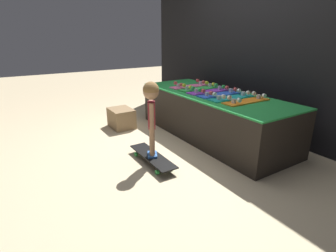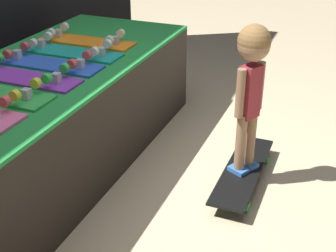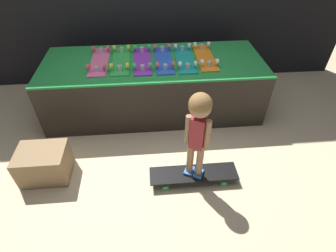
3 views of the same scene
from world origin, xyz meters
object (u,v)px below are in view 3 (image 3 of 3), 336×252
Objects in this scene: skateboard_green_on_rack at (121,60)px; skateboard_on_floor at (193,174)px; skateboard_blue_on_rack at (164,59)px; skateboard_pink_on_rack at (99,61)px; storage_box at (44,164)px; skateboard_purple_on_rack at (142,60)px; skateboard_orange_on_rack at (205,56)px; skateboard_teal_on_rack at (185,58)px; child at (199,122)px.

skateboard_on_floor is (0.64, -1.16, -0.57)m from skateboard_green_on_rack.
skateboard_pink_on_rack is at bearing 178.72° from skateboard_blue_on_rack.
skateboard_pink_on_rack is at bearing 179.99° from skateboard_green_on_rack.
skateboard_green_on_rack is 1.00× the size of skateboard_blue_on_rack.
skateboard_pink_on_rack reaches higher than storage_box.
skateboard_purple_on_rack is at bearing 109.78° from skateboard_on_floor.
skateboard_blue_on_rack and skateboard_orange_on_rack have the same top height.
storage_box is at bearing -145.38° from skateboard_teal_on_rack.
child is (0.64, -1.16, 0.04)m from skateboard_green_on_rack.
skateboard_green_on_rack is at bearing -0.01° from skateboard_pink_on_rack.
skateboard_pink_on_rack is 0.23m from skateboard_green_on_rack.
skateboard_teal_on_rack is at bearing 87.51° from skateboard_on_floor.
skateboard_orange_on_rack is (0.46, 0.02, 0.00)m from skateboard_blue_on_rack.
skateboard_orange_on_rack reaches higher than storage_box.
skateboard_orange_on_rack is 0.76× the size of child.
skateboard_on_floor is at bearing -53.01° from skateboard_pink_on_rack.
skateboard_pink_on_rack and skateboard_orange_on_rack have the same top height.
skateboard_purple_on_rack is 0.69m from skateboard_orange_on_rack.
child is at bearing -7.49° from storage_box.
skateboard_green_on_rack is 1.53× the size of storage_box.
skateboard_purple_on_rack is at bearing -1.74° from skateboard_pink_on_rack.
skateboard_teal_on_rack is 1.00× the size of skateboard_orange_on_rack.
skateboard_pink_on_rack reaches higher than skateboard_on_floor.
skateboard_orange_on_rack is at bearing 2.68° from skateboard_blue_on_rack.
skateboard_orange_on_rack is at bearing 76.49° from skateboard_on_floor.
skateboard_green_on_rack is 0.82× the size of skateboard_on_floor.
skateboard_pink_on_rack is at bearing 178.75° from skateboard_teal_on_rack.
skateboard_on_floor is at bearing -61.00° from skateboard_green_on_rack.
skateboard_on_floor is 0.93× the size of child.
storage_box is (-1.63, -0.99, -0.50)m from skateboard_orange_on_rack.
skateboard_blue_on_rack is at bearing -177.32° from skateboard_orange_on_rack.
skateboard_teal_on_rack is at bearing -1.66° from skateboard_green_on_rack.
skateboard_blue_on_rack is 0.23m from skateboard_teal_on_rack.
skateboard_pink_on_rack is 0.69m from skateboard_blue_on_rack.
child is at bearing -61.00° from skateboard_green_on_rack.
skateboard_pink_on_rack is at bearing 126.99° from skateboard_on_floor.
skateboard_on_floor is at bearing -81.00° from skateboard_blue_on_rack.
skateboard_blue_on_rack is (0.46, -0.02, 0.00)m from skateboard_green_on_rack.
skateboard_pink_on_rack is 1.15m from skateboard_orange_on_rack.
skateboard_blue_on_rack is at bearing 125.19° from child.
skateboard_green_on_rack is at bearing 178.09° from skateboard_blue_on_rack.
skateboard_purple_on_rack is at bearing 46.08° from storage_box.
child is 2.00× the size of storage_box.
skateboard_pink_on_rack is 1.00× the size of skateboard_green_on_rack.
skateboard_blue_on_rack is 1.53× the size of storage_box.
child is 1.46m from storage_box.
skateboard_purple_on_rack is 0.23m from skateboard_blue_on_rack.
skateboard_orange_on_rack is (0.69, 0.02, 0.00)m from skateboard_purple_on_rack.
skateboard_blue_on_rack is at bearing -1.28° from skateboard_pink_on_rack.
child is (-0.00, 0.00, 0.61)m from skateboard_on_floor.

